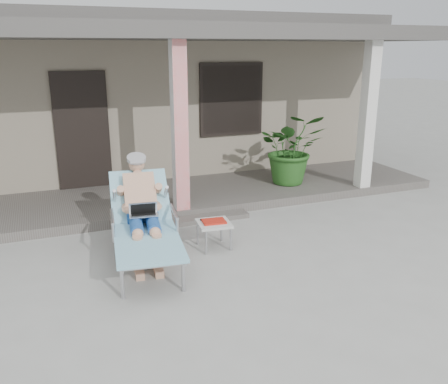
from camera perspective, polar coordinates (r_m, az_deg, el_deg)
name	(u,v)px	position (r m, az deg, el deg)	size (l,w,h in m)	color
ground	(232,273)	(5.87, 0.95, -9.71)	(60.00, 60.00, 0.00)	#9E9E99
house	(128,91)	(11.56, -11.51, 11.84)	(10.40, 5.40, 3.30)	gray
porch_deck	(168,198)	(8.50, -6.70, -0.68)	(10.00, 2.00, 0.15)	#605B56
porch_overhang	(163,38)	(8.05, -7.29, 17.93)	(10.00, 2.30, 2.85)	silver
porch_step	(187,221)	(7.46, -4.43, -3.46)	(2.00, 0.30, 0.07)	#605B56
lounger	(142,198)	(6.06, -9.81, -0.70)	(1.00, 2.11, 1.33)	#B7B7BC
side_table	(214,225)	(6.45, -1.23, -3.96)	(0.48, 0.48, 0.40)	beige
potted_palm	(292,148)	(9.04, 8.14, 5.21)	(1.20, 1.04, 1.34)	#26591E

